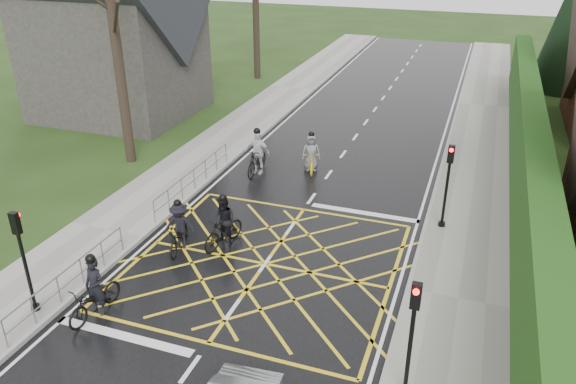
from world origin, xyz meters
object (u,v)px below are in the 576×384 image
Objects in this scene: cyclist_rear at (95,296)px; cyclist_mid at (179,231)px; cyclist_back at (224,226)px; cyclist_front at (257,157)px; cyclist_lead at (311,157)px.

cyclist_rear is 3.93m from cyclist_mid.
cyclist_front reaches higher than cyclist_back.
cyclist_back is 1.01× the size of cyclist_lead.
cyclist_front is at bearing 93.05° from cyclist_rear.
cyclist_front is 1.06× the size of cyclist_lead.
cyclist_lead is (0.84, 7.05, -0.10)m from cyclist_back.
cyclist_mid reaches higher than cyclist_lead.
cyclist_rear reaches higher than cyclist_back.
cyclist_back is 0.95× the size of cyclist_front.
cyclist_rear is 0.98× the size of cyclist_front.
cyclist_back is 1.01× the size of cyclist_mid.
cyclist_rear is 11.91m from cyclist_lead.
cyclist_lead is at bearing 26.46° from cyclist_front.
cyclist_back reaches higher than cyclist_mid.
cyclist_lead is at bearing 61.02° from cyclist_mid.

